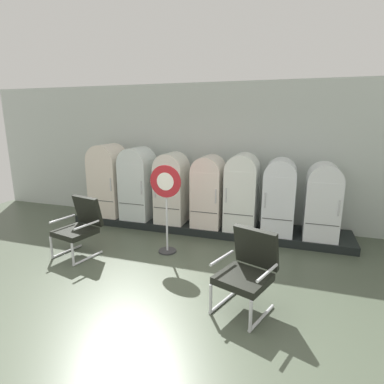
% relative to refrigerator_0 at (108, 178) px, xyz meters
% --- Properties ---
extents(ground, '(12.00, 10.00, 0.05)m').
position_rel_refrigerator_0_xyz_m(ground, '(2.25, -2.93, -1.04)').
color(ground, '#475140').
extents(back_wall, '(11.76, 0.12, 3.08)m').
position_rel_refrigerator_0_xyz_m(back_wall, '(2.25, 0.73, 0.54)').
color(back_wall, silver).
rests_on(back_wall, ground).
extents(display_plinth, '(5.88, 0.95, 0.15)m').
position_rel_refrigerator_0_xyz_m(display_plinth, '(2.25, 0.09, -0.94)').
color(display_plinth, black).
rests_on(display_plinth, ground).
extents(refrigerator_0, '(0.68, 0.71, 1.62)m').
position_rel_refrigerator_0_xyz_m(refrigerator_0, '(0.00, 0.00, 0.00)').
color(refrigerator_0, silver).
rests_on(refrigerator_0, display_plinth).
extents(refrigerator_1, '(0.64, 0.69, 1.57)m').
position_rel_refrigerator_0_xyz_m(refrigerator_1, '(0.75, -0.01, -0.02)').
color(refrigerator_1, silver).
rests_on(refrigerator_1, display_plinth).
extents(refrigerator_2, '(0.62, 0.63, 1.49)m').
position_rel_refrigerator_0_xyz_m(refrigerator_2, '(1.57, -0.04, -0.07)').
color(refrigerator_2, silver).
rests_on(refrigerator_2, display_plinth).
extents(refrigerator_3, '(0.60, 0.67, 1.46)m').
position_rel_refrigerator_0_xyz_m(refrigerator_3, '(2.37, -0.02, -0.09)').
color(refrigerator_3, silver).
rests_on(refrigerator_3, display_plinth).
extents(refrigerator_4, '(0.61, 0.67, 1.52)m').
position_rel_refrigerator_0_xyz_m(refrigerator_4, '(3.05, -0.02, -0.05)').
color(refrigerator_4, white).
rests_on(refrigerator_4, display_plinth).
extents(refrigerator_5, '(0.58, 0.69, 1.45)m').
position_rel_refrigerator_0_xyz_m(refrigerator_5, '(3.77, -0.01, -0.09)').
color(refrigerator_5, white).
rests_on(refrigerator_5, display_plinth).
extents(refrigerator_6, '(0.60, 0.70, 1.40)m').
position_rel_refrigerator_0_xyz_m(refrigerator_6, '(4.54, -0.01, -0.12)').
color(refrigerator_6, white).
rests_on(refrigerator_6, display_plinth).
extents(armchair_left, '(0.75, 0.81, 1.01)m').
position_rel_refrigerator_0_xyz_m(armchair_left, '(0.54, -1.76, -0.47)').
color(armchair_left, silver).
rests_on(armchair_left, ground).
extents(armchair_right, '(0.80, 0.86, 1.01)m').
position_rel_refrigerator_0_xyz_m(armchair_right, '(3.54, -2.46, -0.47)').
color(armchair_right, silver).
rests_on(armchair_right, ground).
extents(sign_stand, '(0.56, 0.32, 1.58)m').
position_rel_refrigerator_0_xyz_m(sign_stand, '(1.95, -1.24, -0.15)').
color(sign_stand, '#2D2D30').
rests_on(sign_stand, ground).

